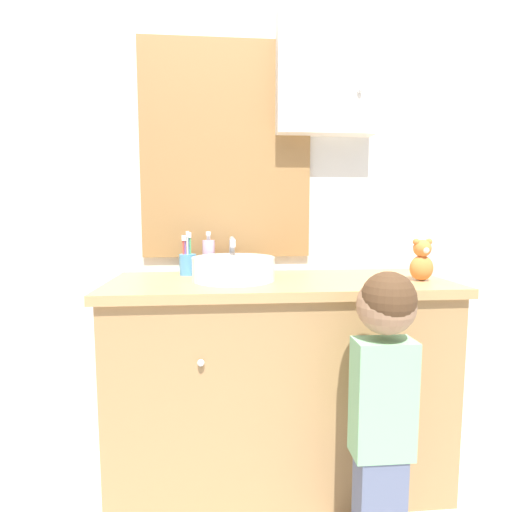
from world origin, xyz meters
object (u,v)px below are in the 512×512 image
toothbrush_holder (188,263)px  teddy_bear (422,261)px  sink_basin (234,268)px  soap_dispenser (209,256)px  child_figure (384,380)px

toothbrush_holder → teddy_bear: 0.94m
toothbrush_holder → teddy_bear: (0.91, -0.23, 0.03)m
sink_basin → soap_dispenser: 0.20m
toothbrush_holder → sink_basin: bearing=-37.5°
soap_dispenser → teddy_bear: bearing=-17.5°
soap_dispenser → teddy_bear: size_ratio=1.11×
sink_basin → teddy_bear: size_ratio=2.26×
toothbrush_holder → soap_dispenser: (0.09, 0.03, 0.02)m
sink_basin → child_figure: 0.68m
soap_dispenser → toothbrush_holder: bearing=-160.8°
toothbrush_holder → soap_dispenser: toothbrush_holder is taller
sink_basin → toothbrush_holder: bearing=142.5°
teddy_bear → child_figure: bearing=-129.7°
teddy_bear → soap_dispenser: bearing=162.5°
sink_basin → teddy_bear: 0.73m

